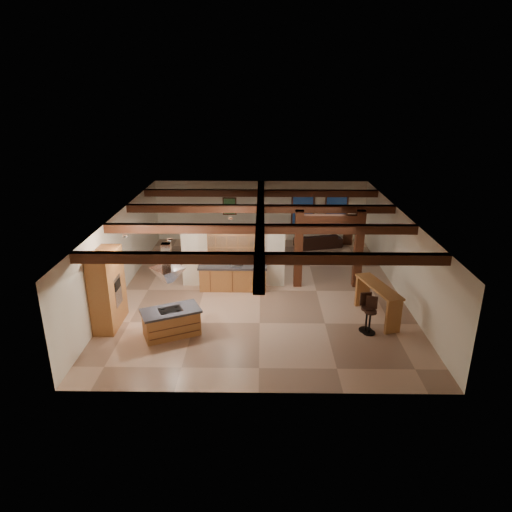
{
  "coord_description": "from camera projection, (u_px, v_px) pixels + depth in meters",
  "views": [
    {
      "loc": [
        0.07,
        -15.28,
        6.97
      ],
      "look_at": [
        -0.16,
        0.5,
        1.17
      ],
      "focal_mm": 32.0,
      "sensor_mm": 36.0,
      "label": 1
    }
  ],
  "objects": [
    {
      "name": "ceiling_beams",
      "position": [
        260.0,
        218.0,
        15.8
      ],
      "size": [
        10.0,
        12.0,
        0.28
      ],
      "color": "#361C0D",
      "rests_on": "room_walls"
    },
    {
      "name": "ground",
      "position": [
        260.0,
        290.0,
        16.75
      ],
      "size": [
        12.0,
        12.0,
        0.0
      ],
      "primitive_type": "plane",
      "color": "tan",
      "rests_on": "ground"
    },
    {
      "name": "bar_stool_b",
      "position": [
        370.0,
        315.0,
        13.67
      ],
      "size": [
        0.42,
        0.43,
        1.15
      ],
      "color": "black",
      "rests_on": "ground"
    },
    {
      "name": "upper_display_cabinet",
      "position": [
        233.0,
        240.0,
        16.42
      ],
      "size": [
        1.8,
        0.36,
        0.95
      ],
      "color": "olive",
      "rests_on": "partition_wall"
    },
    {
      "name": "side_table",
      "position": [
        348.0,
        238.0,
        21.76
      ],
      "size": [
        0.52,
        0.52,
        0.52
      ],
      "primitive_type": "cube",
      "rotation": [
        0.0,
        0.0,
        -0.27
      ],
      "color": "#361C0D",
      "rests_on": "ground"
    },
    {
      "name": "back_windows",
      "position": [
        319.0,
        211.0,
        21.76
      ],
      "size": [
        2.7,
        0.07,
        1.7
      ],
      "color": "#361C0D",
      "rests_on": "room_walls"
    },
    {
      "name": "dining_table",
      "position": [
        248.0,
        257.0,
        19.19
      ],
      "size": [
        1.89,
        1.43,
        0.59
      ],
      "primitive_type": "imported",
      "rotation": [
        0.0,
        0.0,
        0.33
      ],
      "color": "#412210",
      "rests_on": "ground"
    },
    {
      "name": "sofa",
      "position": [
        318.0,
        241.0,
        21.25
      ],
      "size": [
        2.29,
        1.34,
        0.63
      ],
      "primitive_type": "imported",
      "rotation": [
        0.0,
        0.0,
        3.39
      ],
      "color": "black",
      "rests_on": "ground"
    },
    {
      "name": "range_hood",
      "position": [
        168.0,
        280.0,
        13.13
      ],
      "size": [
        1.1,
        1.1,
        1.4
      ],
      "color": "silver",
      "rests_on": "room_walls"
    },
    {
      "name": "kitchen_island",
      "position": [
        171.0,
        322.0,
        13.6
      ],
      "size": [
        1.93,
        1.54,
        0.85
      ],
      "color": "olive",
      "rests_on": "ground"
    },
    {
      "name": "table_lamp",
      "position": [
        348.0,
        228.0,
        21.59
      ],
      "size": [
        0.28,
        0.28,
        0.32
      ],
      "color": "black",
      "rests_on": "side_table"
    },
    {
      "name": "microwave",
      "position": [
        236.0,
        263.0,
        16.5
      ],
      "size": [
        0.44,
        0.33,
        0.22
      ],
      "primitive_type": "imported",
      "rotation": [
        0.0,
        0.0,
        3.32
      ],
      "color": "silver",
      "rests_on": "back_counter"
    },
    {
      "name": "bar_stool_a",
      "position": [
        366.0,
        312.0,
        13.81
      ],
      "size": [
        0.42,
        0.44,
        1.2
      ],
      "color": "black",
      "rests_on": "ground"
    },
    {
      "name": "pantry_cabinet",
      "position": [
        108.0,
        289.0,
        13.96
      ],
      "size": [
        0.67,
        1.6,
        2.4
      ],
      "color": "olive",
      "rests_on": "ground"
    },
    {
      "name": "room_walls",
      "position": [
        260.0,
        245.0,
        16.14
      ],
      "size": [
        12.0,
        12.0,
        12.0
      ],
      "color": "silver",
      "rests_on": "ground"
    },
    {
      "name": "recessed_cans",
      "position": [
        178.0,
        231.0,
        13.98
      ],
      "size": [
        3.16,
        2.46,
        0.03
      ],
      "color": "silver",
      "rests_on": "room_walls"
    },
    {
      "name": "dining_chairs",
      "position": [
        248.0,
        251.0,
        19.1
      ],
      "size": [
        2.21,
        2.21,
        1.11
      ],
      "color": "#361C0D",
      "rests_on": "ground"
    },
    {
      "name": "partition_wall",
      "position": [
        233.0,
        258.0,
        16.85
      ],
      "size": [
        3.8,
        0.18,
        2.2
      ],
      "primitive_type": "cube",
      "color": "silver",
      "rests_on": "ground"
    },
    {
      "name": "timber_posts",
      "position": [
        329.0,
        241.0,
        16.58
      ],
      "size": [
        2.5,
        0.3,
        2.9
      ],
      "color": "#361C0D",
      "rests_on": "ground"
    },
    {
      "name": "back_counter",
      "position": [
        233.0,
        277.0,
        16.7
      ],
      "size": [
        2.5,
        0.66,
        0.94
      ],
      "color": "olive",
      "rests_on": "ground"
    },
    {
      "name": "framed_art",
      "position": [
        230.0,
        206.0,
        21.76
      ],
      "size": [
        0.65,
        0.05,
        0.85
      ],
      "color": "#361C0D",
      "rests_on": "room_walls"
    },
    {
      "name": "bar_counter",
      "position": [
        378.0,
        296.0,
        14.47
      ],
      "size": [
        1.12,
        2.24,
        1.14
      ],
      "color": "olive",
      "rests_on": "ground"
    }
  ]
}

